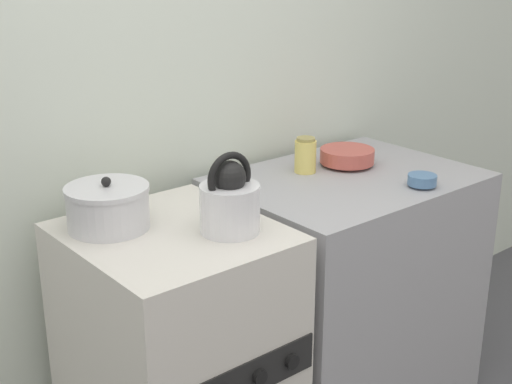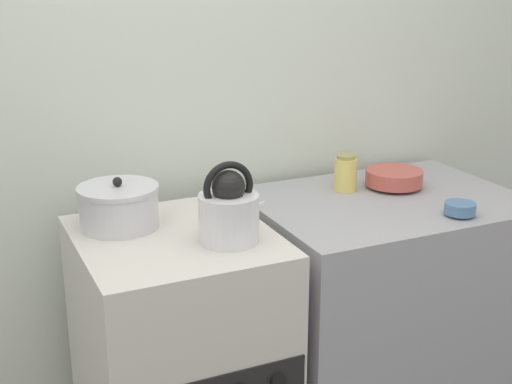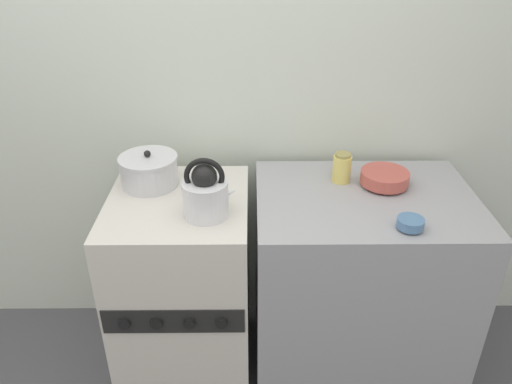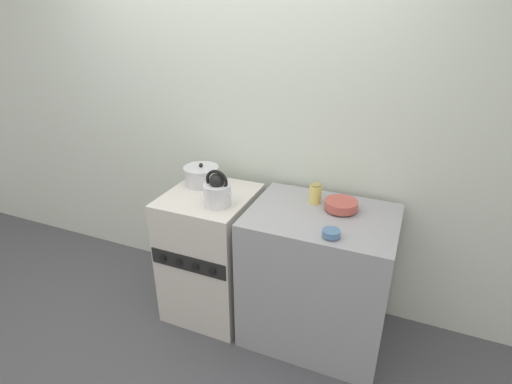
{
  "view_description": "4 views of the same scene",
  "coord_description": "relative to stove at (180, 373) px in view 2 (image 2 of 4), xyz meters",
  "views": [
    {
      "loc": [
        -1.01,
        -1.29,
        1.7
      ],
      "look_at": [
        0.33,
        0.33,
        0.95
      ],
      "focal_mm": 50.0,
      "sensor_mm": 36.0,
      "label": 1
    },
    {
      "loc": [
        -0.59,
        -1.54,
        1.67
      ],
      "look_at": [
        0.27,
        0.32,
        1.01
      ],
      "focal_mm": 50.0,
      "sensor_mm": 36.0,
      "label": 2
    },
    {
      "loc": [
        0.3,
        -1.4,
        1.9
      ],
      "look_at": [
        0.31,
        0.29,
        0.96
      ],
      "focal_mm": 35.0,
      "sensor_mm": 36.0,
      "label": 3
    },
    {
      "loc": [
        1.2,
        -1.75,
        2.04
      ],
      "look_at": [
        0.35,
        0.27,
        1.01
      ],
      "focal_mm": 28.0,
      "sensor_mm": 36.0,
      "label": 4
    }
  ],
  "objects": [
    {
      "name": "enamel_bowl",
      "position": [
        0.85,
        0.12,
        0.49
      ],
      "size": [
        0.2,
        0.2,
        0.06
      ],
      "color": "#B75147",
      "rests_on": "counter"
    },
    {
      "name": "small_ceramic_bowl",
      "position": [
        0.86,
        -0.21,
        0.48
      ],
      "size": [
        0.1,
        0.1,
        0.04
      ],
      "color": "#4C729E",
      "rests_on": "counter"
    },
    {
      "name": "stove",
      "position": [
        0.0,
        0.0,
        0.0
      ],
      "size": [
        0.56,
        0.63,
        0.92
      ],
      "color": "beige",
      "rests_on": "ground_plane"
    },
    {
      "name": "wall_back",
      "position": [
        -0.0,
        0.43,
        0.79
      ],
      "size": [
        7.0,
        0.06,
        2.5
      ],
      "color": "silver",
      "rests_on": "ground_plane"
    },
    {
      "name": "cooking_pot",
      "position": [
        -0.13,
        0.13,
        0.52
      ],
      "size": [
        0.24,
        0.24,
        0.15
      ],
      "color": "silver",
      "rests_on": "stove"
    },
    {
      "name": "storage_jar",
      "position": [
        0.67,
        0.16,
        0.52
      ],
      "size": [
        0.08,
        0.08,
        0.13
      ],
      "color": "#E0CC66",
      "rests_on": "counter"
    },
    {
      "name": "kettle",
      "position": [
        0.13,
        -0.11,
        0.55
      ],
      "size": [
        0.21,
        0.17,
        0.23
      ],
      "color": "silver",
      "rests_on": "stove"
    },
    {
      "name": "counter",
      "position": [
        0.76,
        0.03,
        -0.0
      ],
      "size": [
        0.88,
        0.66,
        0.91
      ],
      "color": "#99999E",
      "rests_on": "ground_plane"
    }
  ]
}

